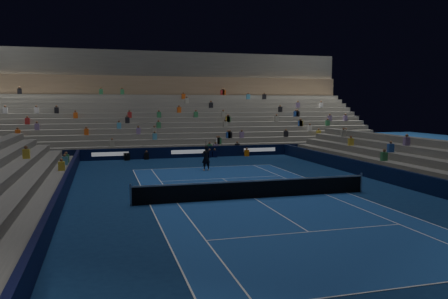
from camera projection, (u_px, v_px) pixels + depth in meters
The scene contains 9 objects.
ground at pixel (254, 198), 23.41m from camera, with size 90.00×90.00×0.00m, color navy.
court_surface at pixel (254, 198), 23.41m from camera, with size 10.97×23.77×0.01m, color #1A448F.
sponsor_barrier_far at pixel (188, 152), 41.09m from camera, with size 44.00×0.25×1.00m, color black.
sponsor_barrier_east at pixel (411, 181), 25.93m from camera, with size 0.25×37.00×1.00m, color black.
sponsor_barrier_west at pixel (59, 200), 20.78m from camera, with size 0.25×37.00×1.00m, color black.
grandstand_main at pixel (172, 118), 49.80m from camera, with size 44.00×15.20×11.20m.
tennis_net at pixel (254, 189), 23.36m from camera, with size 12.90×0.10×1.10m.
tennis_player at pixel (206, 158), 33.11m from camera, with size 0.68×0.45×1.87m, color black.
broadcast_camera at pixel (127, 157), 39.14m from camera, with size 0.53×0.95×0.63m.
Camera 1 is at (-7.68, -21.76, 5.00)m, focal length 35.55 mm.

